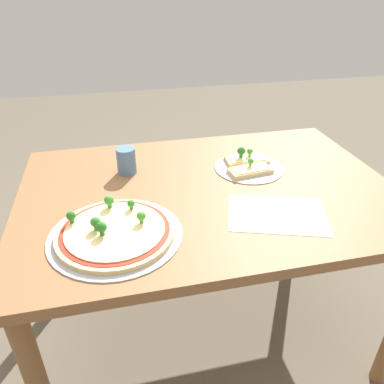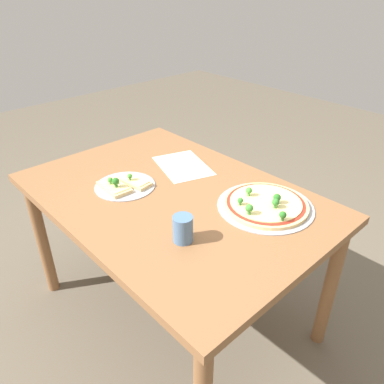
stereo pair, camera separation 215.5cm
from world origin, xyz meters
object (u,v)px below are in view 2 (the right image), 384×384
dining_table (173,210)px  drinking_cup (183,229)px  pizza_tray_whole (265,204)px  pizza_tray_slice (123,185)px

dining_table → drinking_cup: (0.28, -0.18, 0.14)m
pizza_tray_whole → drinking_cup: bearing=-99.4°
dining_table → drinking_cup: 0.36m
dining_table → drinking_cup: size_ratio=13.21×
pizza_tray_slice → drinking_cup: drinking_cup is taller
pizza_tray_whole → pizza_tray_slice: 0.63m
dining_table → pizza_tray_slice: bearing=-147.9°
dining_table → pizza_tray_whole: pizza_tray_whole is taller
dining_table → pizza_tray_whole: bearing=31.6°
pizza_tray_whole → drinking_cup: drinking_cup is taller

